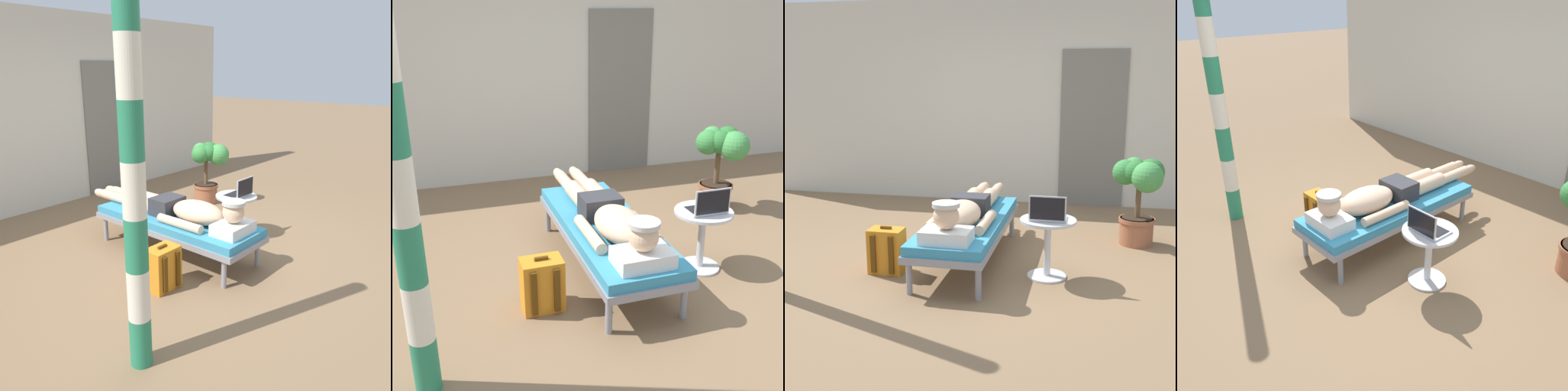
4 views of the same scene
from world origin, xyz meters
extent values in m
plane|color=#846647|center=(0.00, 0.00, 0.00)|extent=(40.00, 40.00, 0.00)
cube|color=beige|center=(-0.24, 2.75, 1.35)|extent=(7.60, 0.20, 2.70)
cube|color=slate|center=(0.84, 2.64, 1.02)|extent=(0.84, 0.03, 2.04)
cylinder|color=gray|center=(-0.53, 1.02, 0.14)|extent=(0.05, 0.05, 0.28)
cylinder|color=gray|center=(0.04, 1.02, 0.14)|extent=(0.05, 0.05, 0.28)
cylinder|color=gray|center=(-0.53, -0.68, 0.14)|extent=(0.05, 0.05, 0.28)
cylinder|color=gray|center=(0.04, -0.68, 0.14)|extent=(0.05, 0.05, 0.28)
cube|color=gray|center=(-0.24, 0.17, 0.31)|extent=(0.67, 1.91, 0.06)
cube|color=teal|center=(-0.24, 0.17, 0.38)|extent=(0.64, 1.87, 0.08)
cube|color=white|center=(-0.24, -0.57, 0.47)|extent=(0.40, 0.28, 0.11)
sphere|color=beige|center=(-0.24, -0.57, 0.64)|extent=(0.21, 0.21, 0.21)
cylinder|color=silver|center=(-0.24, -0.57, 0.73)|extent=(0.22, 0.22, 0.03)
ellipsoid|color=beige|center=(-0.24, -0.13, 0.54)|extent=(0.35, 0.60, 0.23)
cylinder|color=beige|center=(-0.46, -0.08, 0.46)|extent=(0.09, 0.55, 0.09)
cylinder|color=beige|center=(-0.02, -0.08, 0.46)|extent=(0.09, 0.55, 0.09)
cube|color=#333338|center=(-0.24, 0.30, 0.52)|extent=(0.33, 0.26, 0.19)
cylinder|color=beige|center=(-0.33, 0.64, 0.49)|extent=(0.15, 0.42, 0.15)
cylinder|color=beige|center=(-0.33, 1.07, 0.47)|extent=(0.11, 0.44, 0.11)
ellipsoid|color=beige|center=(-0.33, 1.36, 0.47)|extent=(0.09, 0.20, 0.10)
cylinder|color=beige|center=(-0.16, 0.64, 0.49)|extent=(0.15, 0.42, 0.15)
cylinder|color=beige|center=(-0.16, 1.07, 0.47)|extent=(0.11, 0.44, 0.11)
ellipsoid|color=beige|center=(-0.16, 1.36, 0.47)|extent=(0.09, 0.20, 0.10)
cylinder|color=silver|center=(0.52, -0.08, 0.01)|extent=(0.34, 0.34, 0.02)
cylinder|color=silver|center=(0.52, -0.08, 0.26)|extent=(0.06, 0.06, 0.48)
cylinder|color=silver|center=(0.52, -0.08, 0.51)|extent=(0.48, 0.48, 0.02)
cube|color=silver|center=(0.52, -0.08, 0.53)|extent=(0.31, 0.22, 0.02)
cube|color=black|center=(0.52, -0.07, 0.54)|extent=(0.27, 0.15, 0.00)
cube|color=silver|center=(0.52, -0.20, 0.64)|extent=(0.31, 0.01, 0.21)
cube|color=black|center=(0.52, -0.20, 0.64)|extent=(0.29, 0.00, 0.19)
cube|color=orange|center=(-0.89, -0.26, 0.20)|extent=(0.30, 0.20, 0.40)
cube|color=orange|center=(-0.89, -0.14, 0.13)|extent=(0.23, 0.04, 0.18)
cube|color=#56330C|center=(-0.97, -0.37, 0.20)|extent=(0.04, 0.02, 0.34)
cube|color=#56330C|center=(-0.80, -0.37, 0.20)|extent=(0.04, 0.02, 0.34)
cube|color=#56330C|center=(-0.89, -0.26, 0.41)|extent=(0.10, 0.02, 0.02)
cylinder|color=#9E5B3D|center=(1.34, 1.04, 0.14)|extent=(0.34, 0.34, 0.28)
cylinder|color=#9E5B3D|center=(1.34, 1.04, 0.26)|extent=(0.37, 0.37, 0.04)
cylinder|color=#332319|center=(1.34, 1.04, 0.29)|extent=(0.31, 0.31, 0.01)
cylinder|color=brown|center=(1.34, 1.04, 0.48)|extent=(0.06, 0.06, 0.40)
sphere|color=#2D7233|center=(1.45, 1.07, 0.76)|extent=(0.27, 0.27, 0.27)
sphere|color=#23602D|center=(1.44, 1.17, 0.71)|extent=(0.21, 0.21, 0.21)
sphere|color=#429347|center=(1.28, 1.09, 0.79)|extent=(0.22, 0.22, 0.22)
sphere|color=#38843D|center=(1.20, 1.02, 0.76)|extent=(0.26, 0.26, 0.26)
sphere|color=#2D7233|center=(1.29, 0.95, 0.77)|extent=(0.24, 0.24, 0.24)
sphere|color=#429347|center=(1.40, 0.85, 0.74)|extent=(0.31, 0.31, 0.31)
cylinder|color=#267F59|center=(-1.71, -0.86, 0.18)|extent=(0.15, 0.15, 0.35)
cylinder|color=silver|center=(-1.71, -0.86, 0.53)|extent=(0.15, 0.15, 0.35)
cylinder|color=#267F59|center=(-1.71, -0.86, 0.89)|extent=(0.15, 0.15, 0.35)
cylinder|color=silver|center=(-1.71, -0.86, 1.24)|extent=(0.15, 0.15, 0.35)
camera|label=1|loc=(-3.29, -2.68, 1.94)|focal=38.12mm
camera|label=2|loc=(-1.54, -3.33, 2.11)|focal=45.69mm
camera|label=3|loc=(0.87, -4.48, 1.74)|focal=48.93mm
camera|label=4|loc=(2.50, -2.46, 2.37)|focal=38.73mm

